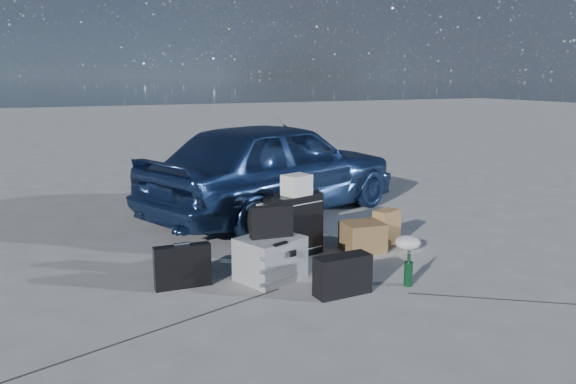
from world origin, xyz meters
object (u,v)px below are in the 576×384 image
at_px(briefcase, 183,266).
at_px(cardboard_box, 363,237).
at_px(suitcase_right, 298,225).
at_px(green_bottle, 408,269).
at_px(suitcase_left, 297,219).
at_px(duffel_bag, 275,224).
at_px(pelican_case, 270,258).
at_px(car, 275,167).

bearing_deg(briefcase, cardboard_box, 9.81).
distance_m(suitcase_right, green_bottle, 1.22).
height_order(suitcase_left, duffel_bag, suitcase_left).
distance_m(suitcase_left, green_bottle, 1.42).
bearing_deg(pelican_case, cardboard_box, -3.69).
bearing_deg(duffel_bag, suitcase_right, -71.37).
distance_m(pelican_case, suitcase_left, 0.95).
distance_m(car, suitcase_right, 1.68).
bearing_deg(green_bottle, cardboard_box, 80.14).
relative_size(suitcase_left, green_bottle, 2.05).
xyz_separation_m(car, suitcase_right, (-0.45, -1.59, -0.30)).
bearing_deg(suitcase_right, green_bottle, -80.92).
xyz_separation_m(pelican_case, duffel_bag, (0.51, 1.08, -0.02)).
relative_size(pelican_case, suitcase_right, 0.85).
bearing_deg(suitcase_left, green_bottle, -86.10).
bearing_deg(cardboard_box, car, 96.33).
bearing_deg(suitcase_right, cardboard_box, -26.34).
bearing_deg(pelican_case, briefcase, 149.94).
distance_m(car, cardboard_box, 1.80).
bearing_deg(green_bottle, briefcase, 156.27).
bearing_deg(duffel_bag, briefcase, -122.17).
xyz_separation_m(suitcase_right, green_bottle, (0.48, -1.11, -0.16)).
bearing_deg(car, briefcase, 117.77).
xyz_separation_m(car, suitcase_left, (-0.35, -1.34, -0.31)).
xyz_separation_m(pelican_case, cardboard_box, (1.14, 0.35, -0.04)).
height_order(car, cardboard_box, car).
height_order(briefcase, suitcase_left, suitcase_left).
height_order(suitcase_right, cardboard_box, suitcase_right).
relative_size(pelican_case, green_bottle, 1.79).
height_order(briefcase, duffel_bag, briefcase).
xyz_separation_m(briefcase, suitcase_left, (1.32, 0.61, 0.11)).
height_order(pelican_case, duffel_bag, pelican_case).
relative_size(suitcase_left, suitcase_right, 0.97).
bearing_deg(car, suitcase_left, 143.77).
height_order(car, pelican_case, car).
height_order(pelican_case, suitcase_right, suitcase_right).
bearing_deg(briefcase, pelican_case, -6.56).
bearing_deg(car, duffel_bag, 134.61).
distance_m(suitcase_left, cardboard_box, 0.68).
relative_size(briefcase, cardboard_box, 1.20).
relative_size(cardboard_box, green_bottle, 1.36).
relative_size(car, duffel_bag, 5.43).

